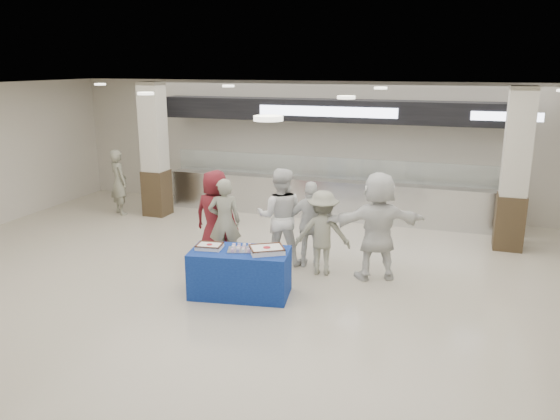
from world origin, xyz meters
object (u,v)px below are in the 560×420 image
(chef_tall, at_px, (280,217))
(soldier_bg, at_px, (119,182))
(sheet_cake_right, at_px, (267,249))
(chef_short, at_px, (311,225))
(display_table, at_px, (240,273))
(sheet_cake_left, at_px, (210,246))
(soldier_b, at_px, (323,233))
(cupcake_tray, at_px, (241,248))
(civilian_white, at_px, (378,226))
(civilian_maroon, at_px, (216,215))
(soldier_a, at_px, (225,222))

(chef_tall, bearing_deg, soldier_bg, -35.14)
(chef_tall, bearing_deg, sheet_cake_right, 88.41)
(sheet_cake_right, distance_m, chef_short, 1.59)
(display_table, distance_m, chef_short, 1.81)
(sheet_cake_left, height_order, soldier_b, soldier_b)
(cupcake_tray, distance_m, chef_short, 1.74)
(sheet_cake_right, relative_size, cupcake_tray, 1.30)
(civilian_white, bearing_deg, display_table, 11.97)
(cupcake_tray, bearing_deg, sheet_cake_right, 4.12)
(display_table, xyz_separation_m, civilian_white, (1.94, 1.41, 0.56))
(display_table, xyz_separation_m, chef_tall, (0.14, 1.59, 0.52))
(sheet_cake_right, xyz_separation_m, civilian_maroon, (-1.52, 1.37, 0.05))
(soldier_bg, bearing_deg, civilian_white, -165.84)
(soldier_bg, bearing_deg, chef_tall, -170.19)
(display_table, xyz_separation_m, soldier_b, (1.01, 1.33, 0.37))
(soldier_a, bearing_deg, civilian_maroon, -58.89)
(cupcake_tray, distance_m, civilian_white, 2.38)
(sheet_cake_left, distance_m, soldier_bg, 5.59)
(display_table, xyz_separation_m, cupcake_tray, (0.02, 0.02, 0.41))
(sheet_cake_right, relative_size, chef_tall, 0.36)
(display_table, height_order, soldier_b, soldier_b)
(chef_tall, bearing_deg, display_table, 72.46)
(civilian_white, height_order, soldier_bg, civilian_white)
(cupcake_tray, bearing_deg, soldier_b, 52.97)
(soldier_b, bearing_deg, soldier_a, -5.96)
(soldier_bg, bearing_deg, soldier_a, -179.03)
(civilian_white, bearing_deg, soldier_b, -18.97)
(civilian_maroon, height_order, civilian_white, civilian_white)
(sheet_cake_left, xyz_separation_m, chef_short, (1.22, 1.67, -0.00))
(soldier_b, relative_size, soldier_bg, 0.94)
(sheet_cake_left, height_order, civilian_maroon, civilian_maroon)
(civilian_maroon, xyz_separation_m, chef_short, (1.81, 0.19, -0.06))
(display_table, height_order, sheet_cake_left, sheet_cake_left)
(cupcake_tray, relative_size, soldier_a, 0.31)
(chef_short, height_order, soldier_bg, soldier_bg)
(sheet_cake_left, relative_size, cupcake_tray, 0.88)
(soldier_bg, bearing_deg, civilian_maroon, -178.67)
(sheet_cake_left, bearing_deg, civilian_maroon, 111.65)
(chef_short, bearing_deg, chef_tall, -9.73)
(cupcake_tray, relative_size, soldier_b, 0.33)
(chef_tall, bearing_deg, soldier_a, 8.69)
(sheet_cake_right, xyz_separation_m, chef_short, (0.29, 1.56, -0.01))
(chef_tall, relative_size, soldier_bg, 1.12)
(display_table, height_order, soldier_a, soldier_a)
(civilian_maroon, bearing_deg, display_table, 129.27)
(display_table, bearing_deg, civilian_maroon, 118.17)
(display_table, relative_size, soldier_b, 1.03)
(soldier_b, bearing_deg, civilian_maroon, -11.90)
(sheet_cake_left, xyz_separation_m, sheet_cake_right, (0.93, 0.11, 0.01))
(display_table, relative_size, sheet_cake_left, 3.56)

